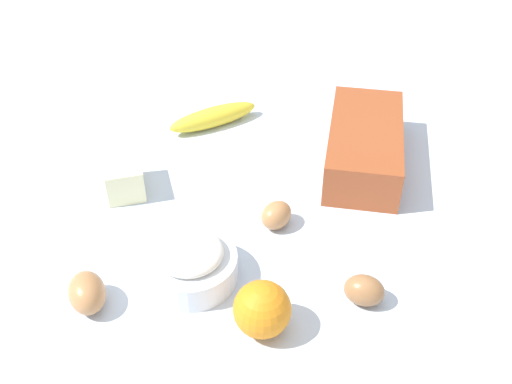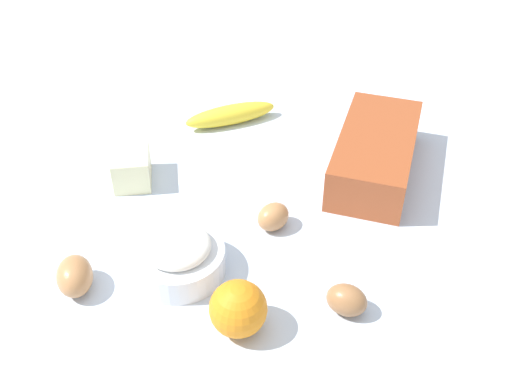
{
  "view_description": "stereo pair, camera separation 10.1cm",
  "coord_description": "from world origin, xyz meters",
  "px_view_note": "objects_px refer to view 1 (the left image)",
  "views": [
    {
      "loc": [
        0.79,
        -0.03,
        0.67
      ],
      "look_at": [
        0.0,
        0.0,
        0.04
      ],
      "focal_mm": 42.68,
      "sensor_mm": 36.0,
      "label": 1
    },
    {
      "loc": [
        0.78,
        0.07,
        0.67
      ],
      "look_at": [
        0.0,
        0.0,
        0.04
      ],
      "focal_mm": 42.68,
      "sensor_mm": 36.0,
      "label": 2
    }
  ],
  "objects_px": {
    "banana": "(213,117)",
    "egg_near_butter": "(87,293)",
    "flour_bowl": "(190,262)",
    "loaf_pan": "(364,144)",
    "egg_loose": "(364,290)",
    "butter_block": "(124,176)",
    "orange_fruit": "(265,309)",
    "egg_beside_bowl": "(276,215)"
  },
  "relations": [
    {
      "from": "loaf_pan",
      "to": "orange_fruit",
      "type": "relative_size",
      "value": 3.79
    },
    {
      "from": "egg_near_butter",
      "to": "egg_loose",
      "type": "relative_size",
      "value": 1.23
    },
    {
      "from": "orange_fruit",
      "to": "egg_beside_bowl",
      "type": "relative_size",
      "value": 1.4
    },
    {
      "from": "loaf_pan",
      "to": "egg_loose",
      "type": "distance_m",
      "value": 0.34
    },
    {
      "from": "orange_fruit",
      "to": "butter_block",
      "type": "relative_size",
      "value": 0.88
    },
    {
      "from": "banana",
      "to": "orange_fruit",
      "type": "height_order",
      "value": "orange_fruit"
    },
    {
      "from": "orange_fruit",
      "to": "egg_near_butter",
      "type": "relative_size",
      "value": 1.1
    },
    {
      "from": "banana",
      "to": "egg_loose",
      "type": "distance_m",
      "value": 0.53
    },
    {
      "from": "loaf_pan",
      "to": "egg_near_butter",
      "type": "height_order",
      "value": "loaf_pan"
    },
    {
      "from": "flour_bowl",
      "to": "egg_loose",
      "type": "bearing_deg",
      "value": 77.68
    },
    {
      "from": "loaf_pan",
      "to": "egg_near_butter",
      "type": "xyz_separation_m",
      "value": [
        0.33,
        -0.45,
        -0.02
      ]
    },
    {
      "from": "loaf_pan",
      "to": "banana",
      "type": "relative_size",
      "value": 1.58
    },
    {
      "from": "loaf_pan",
      "to": "butter_block",
      "type": "xyz_separation_m",
      "value": [
        0.07,
        -0.43,
        -0.01
      ]
    },
    {
      "from": "butter_block",
      "to": "banana",
      "type": "bearing_deg",
      "value": 143.87
    },
    {
      "from": "orange_fruit",
      "to": "egg_loose",
      "type": "height_order",
      "value": "orange_fruit"
    },
    {
      "from": "banana",
      "to": "egg_beside_bowl",
      "type": "distance_m",
      "value": 0.33
    },
    {
      "from": "flour_bowl",
      "to": "egg_beside_bowl",
      "type": "bearing_deg",
      "value": 130.26
    },
    {
      "from": "orange_fruit",
      "to": "egg_loose",
      "type": "bearing_deg",
      "value": 107.31
    },
    {
      "from": "flour_bowl",
      "to": "butter_block",
      "type": "relative_size",
      "value": 1.55
    },
    {
      "from": "banana",
      "to": "egg_beside_bowl",
      "type": "bearing_deg",
      "value": 19.45
    },
    {
      "from": "butter_block",
      "to": "egg_loose",
      "type": "relative_size",
      "value": 1.54
    },
    {
      "from": "banana",
      "to": "egg_near_butter",
      "type": "bearing_deg",
      "value": -19.46
    },
    {
      "from": "egg_loose",
      "to": "butter_block",
      "type": "bearing_deg",
      "value": -125.75
    },
    {
      "from": "egg_near_butter",
      "to": "egg_loose",
      "type": "distance_m",
      "value": 0.39
    },
    {
      "from": "flour_bowl",
      "to": "orange_fruit",
      "type": "height_order",
      "value": "orange_fruit"
    },
    {
      "from": "banana",
      "to": "butter_block",
      "type": "xyz_separation_m",
      "value": [
        0.21,
        -0.15,
        0.01
      ]
    },
    {
      "from": "orange_fruit",
      "to": "butter_block",
      "type": "xyz_separation_m",
      "value": [
        -0.31,
        -0.23,
        -0.01
      ]
    },
    {
      "from": "flour_bowl",
      "to": "egg_near_butter",
      "type": "distance_m",
      "value": 0.15
    },
    {
      "from": "orange_fruit",
      "to": "butter_block",
      "type": "height_order",
      "value": "orange_fruit"
    },
    {
      "from": "orange_fruit",
      "to": "egg_near_butter",
      "type": "distance_m",
      "value": 0.25
    },
    {
      "from": "butter_block",
      "to": "orange_fruit",
      "type": "bearing_deg",
      "value": 36.44
    },
    {
      "from": "egg_near_butter",
      "to": "egg_beside_bowl",
      "type": "xyz_separation_m",
      "value": [
        -0.16,
        0.28,
        -0.0
      ]
    },
    {
      "from": "loaf_pan",
      "to": "orange_fruit",
      "type": "height_order",
      "value": "same"
    },
    {
      "from": "banana",
      "to": "orange_fruit",
      "type": "distance_m",
      "value": 0.53
    },
    {
      "from": "loaf_pan",
      "to": "orange_fruit",
      "type": "distance_m",
      "value": 0.43
    },
    {
      "from": "flour_bowl",
      "to": "egg_near_butter",
      "type": "height_order",
      "value": "flour_bowl"
    },
    {
      "from": "banana",
      "to": "egg_loose",
      "type": "height_order",
      "value": "egg_loose"
    },
    {
      "from": "egg_beside_bowl",
      "to": "orange_fruit",
      "type": "bearing_deg",
      "value": -7.52
    },
    {
      "from": "flour_bowl",
      "to": "egg_near_butter",
      "type": "relative_size",
      "value": 1.94
    },
    {
      "from": "orange_fruit",
      "to": "loaf_pan",
      "type": "bearing_deg",
      "value": 152.4
    },
    {
      "from": "loaf_pan",
      "to": "flour_bowl",
      "type": "height_order",
      "value": "loaf_pan"
    },
    {
      "from": "butter_block",
      "to": "egg_beside_bowl",
      "type": "xyz_separation_m",
      "value": [
        0.1,
        0.26,
        -0.01
      ]
    }
  ]
}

